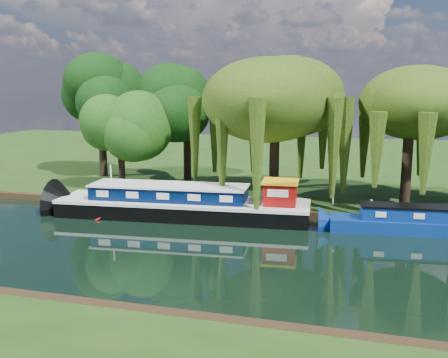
% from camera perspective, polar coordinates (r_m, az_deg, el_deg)
% --- Properties ---
extents(ground, '(120.00, 120.00, 0.00)m').
position_cam_1_polar(ground, '(25.57, 9.76, -9.11)').
color(ground, black).
extents(far_bank, '(120.00, 52.00, 0.45)m').
position_cam_1_polar(far_bank, '(58.65, 13.16, 2.00)').
color(far_bank, '#19360E').
rests_on(far_bank, ground).
extents(dutch_barge, '(16.96, 5.12, 3.53)m').
position_cam_1_polar(dutch_barge, '(33.20, -4.53, -2.88)').
color(dutch_barge, black).
rests_on(dutch_barge, ground).
extents(narrowboat, '(12.22, 3.11, 1.76)m').
position_cam_1_polar(narrowboat, '(31.93, 22.95, -4.68)').
color(narrowboat, navy).
rests_on(narrowboat, ground).
extents(red_dinghy, '(3.05, 2.30, 0.60)m').
position_cam_1_polar(red_dinghy, '(33.88, -12.34, -4.35)').
color(red_dinghy, maroon).
rests_on(red_dinghy, ground).
extents(willow_left, '(8.13, 8.13, 9.75)m').
position_cam_1_polar(willow_left, '(35.52, 5.89, 8.80)').
color(willow_left, black).
rests_on(willow_left, far_bank).
extents(willow_right, '(7.13, 7.13, 8.68)m').
position_cam_1_polar(willow_right, '(36.26, 20.51, 7.06)').
color(willow_right, black).
rests_on(willow_right, far_bank).
extents(tree_far_left, '(4.68, 4.68, 7.54)m').
position_cam_1_polar(tree_far_left, '(39.31, -11.79, 5.99)').
color(tree_far_left, black).
rests_on(tree_far_left, far_bank).
extents(tree_far_back, '(5.97, 5.97, 10.04)m').
position_cam_1_polar(tree_far_back, '(47.00, -13.93, 8.81)').
color(tree_far_back, black).
rests_on(tree_far_back, far_bank).
extents(tree_far_mid, '(5.59, 5.59, 9.14)m').
position_cam_1_polar(tree_far_mid, '(41.56, -4.28, 7.96)').
color(tree_far_mid, black).
rests_on(tree_far_mid, far_bank).
extents(lamppost, '(0.36, 0.36, 2.56)m').
position_cam_1_polar(lamppost, '(35.10, 12.44, 0.20)').
color(lamppost, silver).
rests_on(lamppost, far_bank).
extents(mooring_posts, '(19.16, 0.16, 1.00)m').
position_cam_1_polar(mooring_posts, '(33.40, 10.43, -2.81)').
color(mooring_posts, silver).
rests_on(mooring_posts, far_bank).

